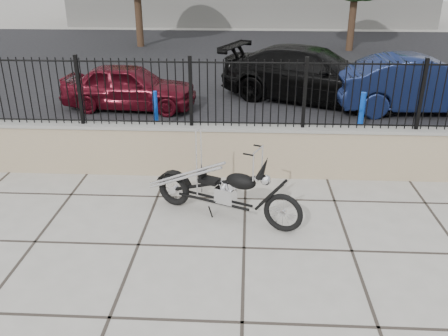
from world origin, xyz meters
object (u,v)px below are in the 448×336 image
car_red (130,86)px  car_black (312,74)px  chopper_motorcycle (223,176)px  car_blue (422,85)px

car_red → car_black: bearing=-73.6°
chopper_motorcycle → car_blue: bearing=73.9°
car_black → car_blue: 2.90m
chopper_motorcycle → car_black: (2.15, 6.90, 0.04)m
chopper_motorcycle → car_blue: (4.88, 5.93, 0.03)m
car_black → car_red: bearing=124.9°
chopper_motorcycle → car_black: size_ratio=0.45×
chopper_motorcycle → car_blue: size_ratio=0.53×
car_blue → chopper_motorcycle: bearing=139.0°
car_black → car_blue: (2.74, -0.97, -0.02)m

